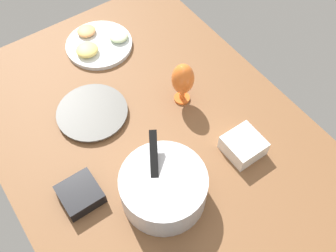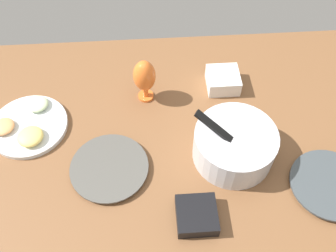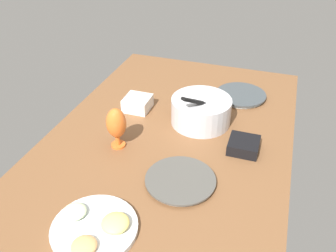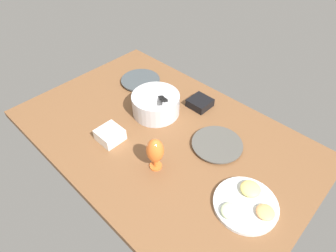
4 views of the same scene
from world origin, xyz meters
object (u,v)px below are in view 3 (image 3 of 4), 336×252
at_px(dinner_plate_right, 180,181).
at_px(dinner_plate_left, 241,95).
at_px(square_bowl_white, 138,103).
at_px(fruit_platter, 95,227).
at_px(hurricane_glass_orange, 116,124).
at_px(mixing_bowl, 201,110).
at_px(square_bowl_black, 244,145).

bearing_deg(dinner_plate_right, dinner_plate_left, 171.05).
height_order(dinner_plate_left, square_bowl_white, square_bowl_white).
xyz_separation_m(dinner_plate_left, dinner_plate_right, (0.71, -0.11, -0.00)).
xyz_separation_m(dinner_plate_left, fruit_platter, (1.01, -0.31, 0.00)).
xyz_separation_m(fruit_platter, hurricane_glass_orange, (-0.43, -0.12, 0.09)).
relative_size(dinner_plate_right, mixing_bowl, 0.96).
relative_size(dinner_plate_left, fruit_platter, 0.92).
relative_size(dinner_plate_right, square_bowl_black, 2.13).
height_order(hurricane_glass_orange, square_bowl_white, hurricane_glass_orange).
height_order(square_bowl_white, square_bowl_black, square_bowl_white).
relative_size(dinner_plate_right, hurricane_glass_orange, 1.44).
bearing_deg(square_bowl_white, hurricane_glass_orange, 6.99).
bearing_deg(mixing_bowl, fruit_platter, -12.85).
relative_size(fruit_platter, square_bowl_white, 2.27).
xyz_separation_m(mixing_bowl, hurricane_glass_orange, (0.29, -0.28, 0.05)).
distance_m(dinner_plate_left, square_bowl_black, 0.45).
bearing_deg(hurricane_glass_orange, mixing_bowl, 135.35).
height_order(dinner_plate_right, hurricane_glass_orange, hurricane_glass_orange).
distance_m(fruit_platter, square_bowl_white, 0.75).
relative_size(dinner_plate_left, mixing_bowl, 0.93).
bearing_deg(dinner_plate_left, square_bowl_black, 10.09).
height_order(dinner_plate_left, square_bowl_black, square_bowl_black).
xyz_separation_m(fruit_platter, square_bowl_black, (-0.57, 0.38, 0.01)).
bearing_deg(fruit_platter, dinner_plate_left, 163.16).
xyz_separation_m(mixing_bowl, fruit_platter, (0.72, -0.16, -0.05)).
bearing_deg(hurricane_glass_orange, fruit_platter, 15.66).
relative_size(dinner_plate_left, square_bowl_white, 2.09).
bearing_deg(dinner_plate_right, square_bowl_white, -141.15).
distance_m(dinner_plate_right, hurricane_glass_orange, 0.36).
distance_m(dinner_plate_left, square_bowl_white, 0.54).
height_order(dinner_plate_left, dinner_plate_right, dinner_plate_left).
bearing_deg(square_bowl_black, mixing_bowl, -123.66).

